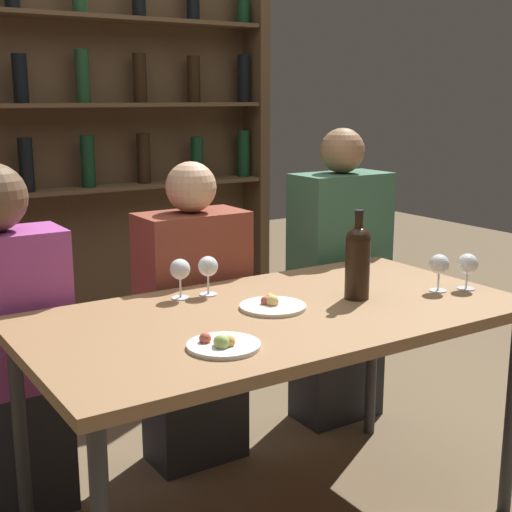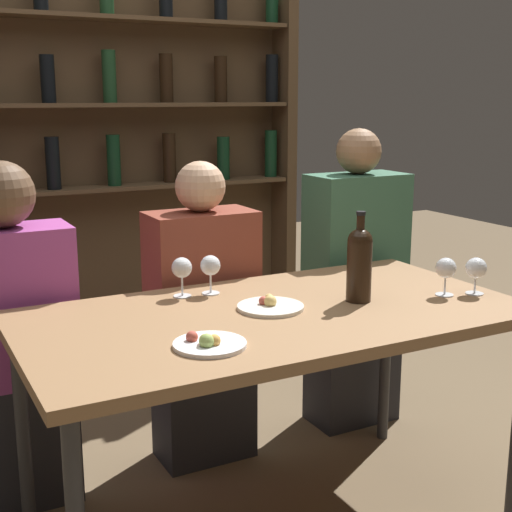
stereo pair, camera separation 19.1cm
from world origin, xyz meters
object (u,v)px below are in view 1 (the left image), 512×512
(wine_glass_0, at_px, (468,265))
(food_plate_0, at_px, (272,306))
(wine_glass_2, at_px, (208,268))
(food_plate_1, at_px, (223,344))
(wine_bottle, at_px, (358,259))
(seated_person_left, at_px, (5,356))
(seated_person_right, at_px, (339,286))
(seated_person_center, at_px, (194,326))
(wine_glass_1, at_px, (439,265))
(wine_glass_3, at_px, (180,271))

(wine_glass_0, height_order, food_plate_0, wine_glass_0)
(wine_glass_2, height_order, food_plate_1, wine_glass_2)
(wine_bottle, distance_m, wine_glass_0, 0.41)
(food_plate_1, relative_size, seated_person_left, 0.16)
(seated_person_left, relative_size, seated_person_right, 0.94)
(food_plate_0, bearing_deg, seated_person_right, 36.88)
(seated_person_center, bearing_deg, food_plate_0, -90.28)
(wine_glass_2, bearing_deg, wine_glass_1, -29.29)
(wine_glass_3, height_order, food_plate_0, wine_glass_3)
(wine_glass_1, bearing_deg, seated_person_right, 79.92)
(wine_glass_3, relative_size, seated_person_center, 0.11)
(wine_bottle, bearing_deg, wine_glass_0, -16.30)
(wine_glass_1, relative_size, food_plate_1, 0.65)
(food_plate_1, bearing_deg, seated_person_right, 36.74)
(wine_glass_0, bearing_deg, wine_bottle, 163.70)
(wine_glass_0, relative_size, wine_glass_2, 0.95)
(wine_glass_1, relative_size, seated_person_right, 0.10)
(food_plate_1, bearing_deg, food_plate_0, 36.41)
(wine_bottle, xyz_separation_m, seated_person_right, (0.41, 0.59, -0.29))
(food_plate_1, xyz_separation_m, seated_person_right, (1.02, 0.76, -0.16))
(food_plate_0, height_order, seated_person_right, seated_person_right)
(food_plate_1, xyz_separation_m, seated_person_left, (-0.38, 0.76, -0.19))
(seated_person_left, height_order, seated_person_center, seated_person_left)
(wine_glass_0, xyz_separation_m, wine_glass_2, (-0.78, 0.42, 0.01))
(seated_person_right, bearing_deg, food_plate_1, -143.26)
(wine_glass_2, height_order, wine_glass_3, same)
(wine_glass_1, distance_m, seated_person_right, 0.72)
(seated_person_right, bearing_deg, wine_glass_1, -100.08)
(wine_glass_2, distance_m, seated_person_center, 0.42)
(wine_glass_0, relative_size, seated_person_left, 0.10)
(wine_glass_3, relative_size, food_plate_0, 0.64)
(food_plate_0, distance_m, seated_person_left, 0.90)
(wine_glass_2, bearing_deg, food_plate_1, -114.95)
(wine_bottle, relative_size, wine_glass_1, 2.29)
(wine_glass_3, bearing_deg, wine_glass_1, -26.81)
(food_plate_1, relative_size, seated_person_center, 0.17)
(wine_glass_2, xyz_separation_m, seated_person_right, (0.80, 0.29, -0.25))
(wine_bottle, xyz_separation_m, wine_glass_2, (-0.39, 0.30, -0.04))
(seated_person_left, xyz_separation_m, seated_person_right, (1.40, 0.00, 0.03))
(wine_bottle, distance_m, wine_glass_2, 0.49)
(wine_glass_1, xyz_separation_m, seated_person_right, (0.12, 0.67, -0.24))
(wine_glass_1, bearing_deg, food_plate_0, 166.88)
(wine_glass_2, xyz_separation_m, seated_person_center, (0.09, 0.29, -0.30))
(food_plate_1, height_order, seated_person_left, seated_person_left)
(seated_person_left, bearing_deg, food_plate_1, -63.16)
(wine_bottle, height_order, wine_glass_3, wine_bottle)
(food_plate_1, bearing_deg, wine_glass_2, 65.05)
(wine_bottle, bearing_deg, wine_glass_3, 147.21)
(wine_glass_0, relative_size, food_plate_1, 0.64)
(wine_glass_1, distance_m, seated_person_center, 0.94)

